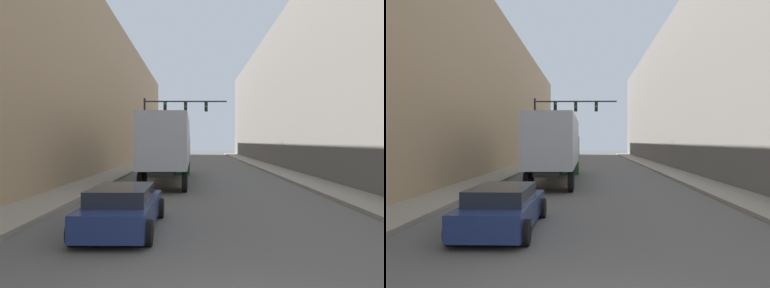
# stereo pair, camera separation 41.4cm
# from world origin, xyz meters

# --- Properties ---
(sidewalk_right) EXTENTS (2.16, 80.00, 0.15)m
(sidewalk_right) POSITION_xyz_m (6.48, 30.00, 0.07)
(sidewalk_right) COLOR gray
(sidewalk_right) RESTS_ON ground
(sidewalk_left) EXTENTS (2.16, 80.00, 0.15)m
(sidewalk_left) POSITION_xyz_m (-6.48, 30.00, 0.07)
(sidewalk_left) COLOR gray
(sidewalk_left) RESTS_ON ground
(building_right) EXTENTS (6.00, 80.00, 14.49)m
(building_right) POSITION_xyz_m (10.56, 30.00, 7.25)
(building_right) COLOR #66605B
(building_right) RESTS_ON ground
(building_left) EXTENTS (6.00, 80.00, 13.72)m
(building_left) POSITION_xyz_m (-10.56, 30.00, 6.86)
(building_left) COLOR tan
(building_left) RESTS_ON ground
(semi_truck) EXTENTS (2.49, 13.21, 3.97)m
(semi_truck) POSITION_xyz_m (-2.10, 20.09, 2.23)
(semi_truck) COLOR #B2B7C1
(semi_truck) RESTS_ON ground
(sedan_car) EXTENTS (2.02, 4.62, 1.26)m
(sedan_car) POSITION_xyz_m (-2.54, 6.82, 0.62)
(sedan_car) COLOR navy
(sedan_car) RESTS_ON ground
(traffic_signal_gantry) EXTENTS (7.95, 0.35, 6.64)m
(traffic_signal_gantry) POSITION_xyz_m (-3.10, 31.95, 4.80)
(traffic_signal_gantry) COLOR black
(traffic_signal_gantry) RESTS_ON ground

